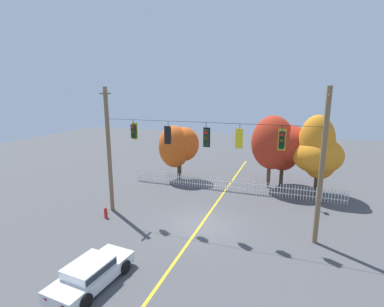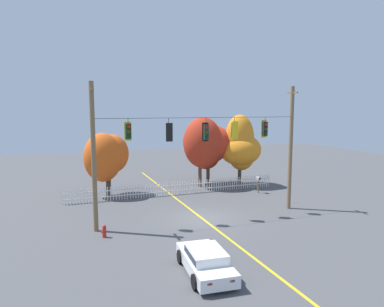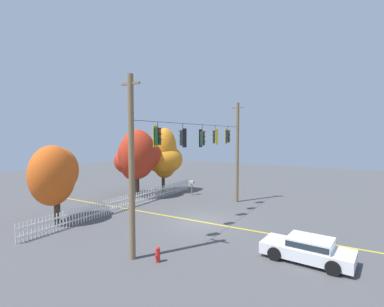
# 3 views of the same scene
# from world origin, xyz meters

# --- Properties ---
(ground) EXTENTS (80.00, 80.00, 0.00)m
(ground) POSITION_xyz_m (0.00, 0.00, 0.00)
(ground) COLOR #4C4C4F
(lane_centerline_stripe) EXTENTS (0.16, 36.00, 0.01)m
(lane_centerline_stripe) POSITION_xyz_m (0.00, 0.00, 0.00)
(lane_centerline_stripe) COLOR gold
(lane_centerline_stripe) RESTS_ON ground
(signal_support_span) EXTENTS (13.94, 1.10, 8.80)m
(signal_support_span) POSITION_xyz_m (0.00, 0.00, 4.47)
(signal_support_span) COLOR brown
(signal_support_span) RESTS_ON ground
(traffic_signal_westbound_side) EXTENTS (0.43, 0.38, 1.34)m
(traffic_signal_westbound_side) POSITION_xyz_m (-4.78, 0.01, 5.90)
(traffic_signal_westbound_side) COLOR black
(traffic_signal_northbound_secondary) EXTENTS (0.43, 0.38, 1.46)m
(traffic_signal_northbound_secondary) POSITION_xyz_m (-2.26, -0.01, 5.80)
(traffic_signal_northbound_secondary) COLOR black
(traffic_signal_eastbound_side) EXTENTS (0.43, 0.38, 1.54)m
(traffic_signal_eastbound_side) POSITION_xyz_m (0.25, 0.01, 5.75)
(traffic_signal_eastbound_side) COLOR black
(traffic_signal_northbound_primary) EXTENTS (0.43, 0.38, 1.43)m
(traffic_signal_northbound_primary) POSITION_xyz_m (2.29, -0.01, 5.83)
(traffic_signal_northbound_primary) COLOR black
(traffic_signal_southbound_primary) EXTENTS (0.43, 0.38, 1.43)m
(traffic_signal_southbound_primary) POSITION_xyz_m (4.65, 0.01, 5.86)
(traffic_signal_southbound_primary) COLOR black
(white_picket_fence) EXTENTS (18.22, 0.06, 1.13)m
(white_picket_fence) POSITION_xyz_m (0.43, 6.79, 0.57)
(white_picket_fence) COLOR white
(white_picket_fence) RESTS_ON ground
(autumn_maple_near_fence) EXTENTS (3.77, 3.20, 5.30)m
(autumn_maple_near_fence) POSITION_xyz_m (-5.05, 8.52, 3.35)
(autumn_maple_near_fence) COLOR #473828
(autumn_maple_near_fence) RESTS_ON ground
(autumn_maple_mid) EXTENTS (3.61, 3.38, 6.49)m
(autumn_maple_mid) POSITION_xyz_m (3.57, 8.84, 4.16)
(autumn_maple_mid) COLOR brown
(autumn_maple_mid) RESTS_ON ground
(autumn_oak_far_east) EXTENTS (4.35, 4.52, 5.71)m
(autumn_oak_far_east) POSITION_xyz_m (4.53, 9.59, 3.63)
(autumn_oak_far_east) COLOR #473828
(autumn_oak_far_east) RESTS_ON ground
(autumn_maple_far_west) EXTENTS (3.96, 3.80, 6.69)m
(autumn_maple_far_west) POSITION_xyz_m (7.21, 8.20, 3.64)
(autumn_maple_far_west) COLOR #473828
(autumn_maple_far_west) RESTS_ON ground
(parked_car) EXTENTS (2.13, 4.22, 1.15)m
(parked_car) POSITION_xyz_m (-2.84, -7.33, 0.60)
(parked_car) COLOR white
(parked_car) RESTS_ON ground
(fire_hydrant) EXTENTS (0.38, 0.22, 0.74)m
(fire_hydrant) POSITION_xyz_m (-6.50, -1.26, 0.36)
(fire_hydrant) COLOR red
(fire_hydrant) RESTS_ON ground
(roadside_mailbox) EXTENTS (0.25, 0.44, 1.43)m
(roadside_mailbox) POSITION_xyz_m (7.24, 4.90, 1.17)
(roadside_mailbox) COLOR brown
(roadside_mailbox) RESTS_ON ground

